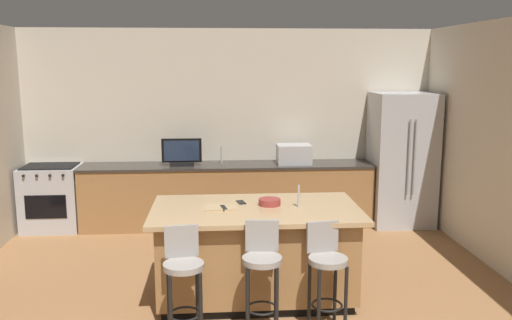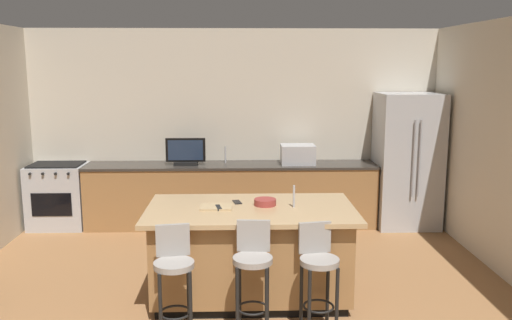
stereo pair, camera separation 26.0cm
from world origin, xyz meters
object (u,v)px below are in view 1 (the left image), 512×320
at_px(kitchen_island, 256,252).
at_px(microwave, 294,154).
at_px(range_oven, 52,198).
at_px(tv_remote, 224,208).
at_px(bar_stool_left, 183,274).
at_px(refrigerator, 402,159).
at_px(bar_stool_center, 262,268).
at_px(tv_monitor, 182,153).
at_px(cutting_board, 221,207).
at_px(bar_stool_right, 326,268).
at_px(fruit_bowl, 270,202).
at_px(cell_phone, 241,202).

xyz_separation_m(kitchen_island, microwave, (0.72, 2.46, 0.56)).
height_order(range_oven, tv_remote, tv_remote).
bearing_deg(range_oven, bar_stool_left, -57.93).
height_order(refrigerator, tv_remote, refrigerator).
distance_m(range_oven, bar_stool_center, 4.18).
relative_size(tv_monitor, bar_stool_center, 0.56).
bearing_deg(tv_remote, refrigerator, 32.17).
relative_size(kitchen_island, tv_monitor, 3.66).
xyz_separation_m(tv_remote, cutting_board, (-0.02, 0.03, -0.00)).
relative_size(bar_stool_left, tv_remote, 5.73).
relative_size(bar_stool_center, tv_remote, 5.82).
relative_size(refrigerator, bar_stool_center, 1.93).
bearing_deg(tv_remote, microwave, 56.53).
distance_m(refrigerator, tv_remote, 3.55).
xyz_separation_m(microwave, tv_monitor, (-1.59, -0.05, 0.04)).
height_order(range_oven, bar_stool_right, bar_stool_right).
bearing_deg(microwave, refrigerator, -2.42).
bearing_deg(bar_stool_center, fruit_bowl, 84.47).
relative_size(refrigerator, cutting_board, 6.17).
relative_size(bar_stool_center, bar_stool_right, 1.04).
height_order(bar_stool_right, tv_remote, same).
height_order(microwave, tv_monitor, tv_monitor).
height_order(range_oven, bar_stool_left, bar_stool_left).
bearing_deg(bar_stool_center, kitchen_island, 94.51).
bearing_deg(tv_monitor, range_oven, 178.41).
relative_size(fruit_bowl, tv_remote, 1.28).
height_order(bar_stool_center, bar_stool_right, bar_stool_center).
distance_m(range_oven, tv_remote, 3.48).
bearing_deg(fruit_bowl, tv_remote, -165.85).
bearing_deg(fruit_bowl, microwave, 76.36).
distance_m(bar_stool_center, cell_phone, 1.00).
xyz_separation_m(range_oven, bar_stool_center, (2.70, -3.19, 0.14)).
bearing_deg(microwave, range_oven, -179.98).
bearing_deg(range_oven, bar_stool_center, -49.77).
bearing_deg(cutting_board, bar_stool_right, -36.92).
xyz_separation_m(microwave, bar_stool_center, (-0.72, -3.19, -0.44)).
relative_size(refrigerator, bar_stool_right, 2.00).
distance_m(tv_monitor, fruit_bowl, 2.54).
bearing_deg(tv_monitor, kitchen_island, -70.21).
bearing_deg(bar_stool_center, tv_monitor, 109.80).
xyz_separation_m(refrigerator, bar_stool_center, (-2.28, -3.13, -0.36)).
xyz_separation_m(fruit_bowl, cell_phone, (-0.28, 0.12, -0.03)).
height_order(microwave, cutting_board, microwave).
height_order(refrigerator, bar_stool_center, refrigerator).
relative_size(refrigerator, tv_remote, 11.22).
distance_m(bar_stool_center, cutting_board, 0.87).
bearing_deg(refrigerator, microwave, 177.58).
xyz_separation_m(fruit_bowl, tv_remote, (-0.46, -0.12, -0.02)).
relative_size(microwave, tv_monitor, 0.86).
bearing_deg(cutting_board, cell_phone, 45.18).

